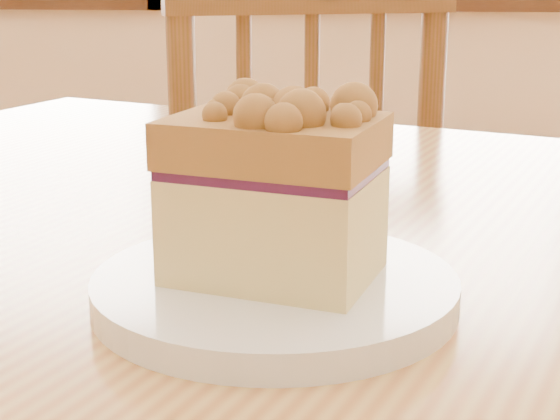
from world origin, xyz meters
name	(u,v)px	position (x,y,z in m)	size (l,w,h in m)	color
cafe_table_main	(342,341)	(-0.01, 0.17, 0.65)	(1.41, 1.18, 0.75)	tan
cafe_chair_main	(283,264)	(-0.12, 0.83, 0.48)	(0.55, 0.55, 0.95)	brown
plate	(275,290)	(-0.04, 0.00, 0.76)	(0.20, 0.20, 0.02)	white
cake_slice	(271,179)	(-0.04, 0.00, 0.82)	(0.13, 0.11, 0.11)	#FFD790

